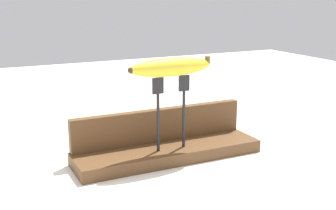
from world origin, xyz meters
TOP-DOWN VIEW (x-y plane):
  - ground_plane at (0.00, 0.00)m, footprint 3.00×3.00m
  - wooden_board at (0.00, 0.00)m, footprint 0.44×0.12m
  - board_backstop at (0.00, 0.05)m, footprint 0.43×0.02m
  - fork_stand_center at (-0.00, -0.02)m, footprint 0.09×0.01m
  - banana_raised_center at (-0.00, -0.02)m, footprint 0.20×0.05m

SIDE VIEW (x-z plane):
  - ground_plane at x=0.00m, z-range 0.00..0.00m
  - wooden_board at x=0.00m, z-range 0.00..0.03m
  - board_backstop at x=0.00m, z-range 0.03..0.11m
  - fork_stand_center at x=0.00m, z-range 0.05..0.22m
  - banana_raised_center at x=0.00m, z-range 0.20..0.24m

